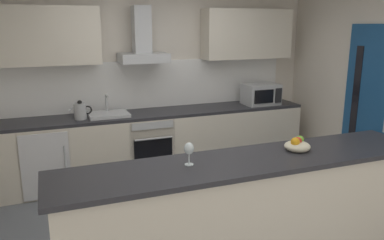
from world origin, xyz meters
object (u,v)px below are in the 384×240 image
Objects in this scene: refrigerator at (46,159)px; microwave at (261,94)px; kettle at (80,111)px; range_hood at (142,45)px; wine_glass at (189,149)px; oven at (148,145)px; fruit_bowl at (297,145)px; sink at (108,114)px.

microwave is (3.02, -0.03, 0.62)m from refrigerator.
refrigerator is 0.74m from kettle.
range_hood reaches higher than wine_glass.
kettle is at bearing -177.73° from oven.
refrigerator is at bearing -174.21° from range_hood.
refrigerator is 3.86× the size of fruit_bowl.
sink is (-2.22, 0.04, -0.12)m from microwave.
range_hood is at bearing 90.00° from oven.
refrigerator is 2.58m from wine_glass.
kettle is 1.31× the size of fruit_bowl.
sink reaches higher than kettle.
kettle is 2.30m from wine_glass.
refrigerator is 0.95m from sink.
oven is 1.60× the size of sink.
fruit_bowl reaches higher than refrigerator.
wine_glass is 0.81× the size of fruit_bowl.
oven is 0.94× the size of refrigerator.
oven is at bearing -90.00° from range_hood.
range_hood is (-0.00, 0.13, 1.33)m from oven.
sink is 2.27× the size of fruit_bowl.
fruit_bowl is at bearing -61.35° from sink.
microwave is at bearing -0.48° from refrigerator.
kettle is (0.45, -0.03, 0.58)m from refrigerator.
sink is at bearing 178.75° from oven.
range_hood is at bearing 10.86° from kettle.
refrigerator is 1.89m from range_hood.
microwave reaches higher than oven.
microwave is at bearing -1.00° from sink.
wine_glass reaches higher than oven.
microwave reaches higher than sink.
wine_glass reaches higher than fruit_bowl.
oven is at bearing -1.25° from sink.
refrigerator is at bearing 179.52° from microwave.
kettle is 1.62× the size of wine_glass.
wine_glass reaches higher than sink.
fruit_bowl is at bearing -71.91° from oven.
oven is 1.01m from kettle.
microwave is 2.27× the size of fruit_bowl.
oven is 2.36m from wine_glass.
kettle reaches higher than oven.
oven is at bearing 179.07° from microwave.
sink is (0.80, 0.01, 0.50)m from refrigerator.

